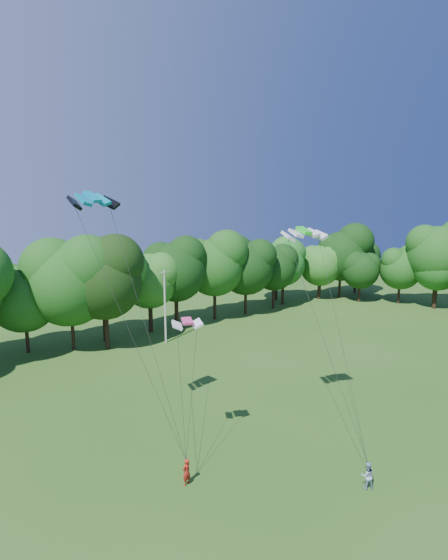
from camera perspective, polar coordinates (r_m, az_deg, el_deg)
ground at (r=25.23m, az=21.34°, el=-29.74°), size 160.00×160.00×0.00m
utility_pole at (r=48.81m, az=-7.72°, el=-3.40°), size 1.61×0.52×8.24m
kite_flyer_left at (r=27.09m, az=-4.94°, el=-23.68°), size 0.65×0.50×1.59m
kite_flyer_right at (r=27.93m, az=18.20°, el=-23.08°), size 0.97×0.93×1.58m
kite_teal at (r=27.14m, az=-16.86°, el=10.36°), size 3.06×1.73×0.70m
kite_green at (r=28.85m, az=10.39°, el=6.38°), size 3.10×2.13×0.47m
kite_pink at (r=25.94m, az=-4.84°, el=-5.35°), size 2.01×1.51×0.28m
tree_back_center at (r=47.43m, az=-15.40°, el=0.36°), size 8.64×8.64×12.56m
tree_back_east at (r=66.10m, az=7.77°, el=2.22°), size 7.03×7.03×10.22m
tree_flank_east at (r=70.12m, az=26.19°, el=2.13°), size 7.60×7.60×11.06m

